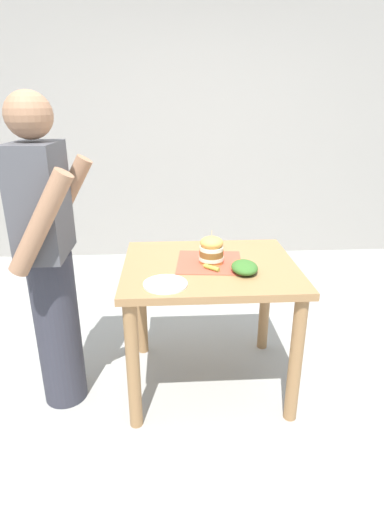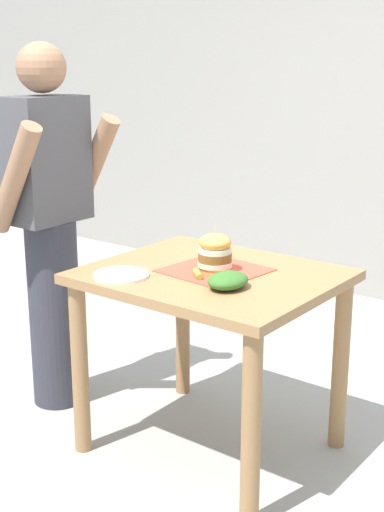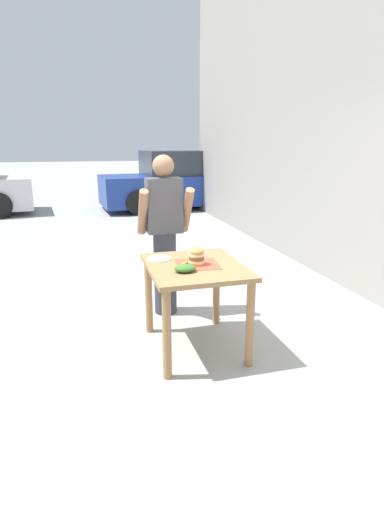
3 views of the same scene
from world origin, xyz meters
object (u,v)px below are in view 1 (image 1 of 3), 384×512
Objects in this scene: side_plate_with_forks at (165,284)px; pickle_spear at (211,268)px; diner_across_table at (49,257)px; patio_table at (209,288)px; sandwich at (211,250)px; side_salad at (245,267)px.

pickle_spear is at bearing -55.00° from side_plate_with_forks.
pickle_spear is at bearing -90.17° from diner_across_table.
patio_table is 5.05× the size of sandwich.
patio_table is 0.19m from pickle_spear.
pickle_spear is 0.85m from diner_across_table.
side_salad is (-0.14, -0.16, -0.05)m from sandwich.
side_salad is at bearing -72.38° from side_plate_with_forks.
sandwich reaches higher than patio_table.
patio_table is at bearing -83.84° from diner_across_table.
sandwich is 0.86m from diner_across_table.
side_salad is at bearing -131.32° from sandwich.
diner_across_table is at bearing 89.83° from pickle_spear.
pickle_spear is 0.52× the size of side_salad.
sandwich is at bearing -43.04° from side_plate_with_forks.
diner_across_table is at bearing 73.83° from side_plate_with_forks.
patio_table is 5.36× the size of side_salad.
patio_table is 0.23m from sandwich.
side_plate_with_forks is 0.13× the size of diner_across_table.
pickle_spear is (-0.10, 0.01, -0.06)m from sandwich.
pickle_spear is 0.06× the size of diner_across_table.
sandwich reaches higher than side_plate_with_forks.
diner_across_table reaches higher than side_salad.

